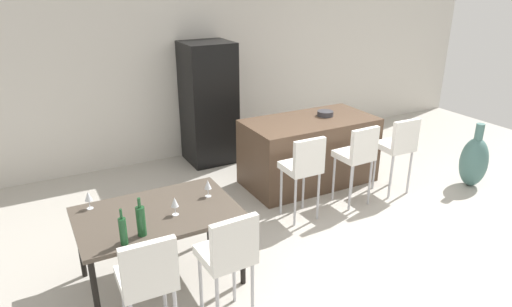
{
  "coord_description": "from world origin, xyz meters",
  "views": [
    {
      "loc": [
        -3.12,
        -3.64,
        2.75
      ],
      "look_at": [
        -0.86,
        0.57,
        0.85
      ],
      "focal_mm": 31.72,
      "sensor_mm": 36.0,
      "label": 1
    }
  ],
  "objects_px": {
    "dining_chair_near": "(148,277)",
    "wine_glass_left": "(88,196)",
    "refrigerator": "(209,103)",
    "wine_bottle_far": "(123,231)",
    "wine_glass_middle": "(208,185)",
    "fruit_bowl": "(325,113)",
    "floor_vase": "(474,161)",
    "bar_chair_left": "(304,165)",
    "bar_chair_middle": "(357,153)",
    "wine_glass_right": "(175,202)",
    "dining_chair_far": "(229,253)",
    "wine_bottle_inner": "(141,221)",
    "dining_table": "(158,218)",
    "bar_chair_right": "(398,144)",
    "kitchen_island": "(309,151)"
  },
  "relations": [
    {
      "from": "dining_chair_near",
      "to": "wine_glass_left",
      "type": "bearing_deg",
      "value": 99.53
    },
    {
      "from": "dining_chair_near",
      "to": "refrigerator",
      "type": "relative_size",
      "value": 0.57
    },
    {
      "from": "wine_bottle_far",
      "to": "wine_glass_middle",
      "type": "height_order",
      "value": "wine_bottle_far"
    },
    {
      "from": "fruit_bowl",
      "to": "floor_vase",
      "type": "height_order",
      "value": "fruit_bowl"
    },
    {
      "from": "bar_chair_left",
      "to": "floor_vase",
      "type": "bearing_deg",
      "value": -7.42
    },
    {
      "from": "bar_chair_middle",
      "to": "wine_glass_left",
      "type": "xyz_separation_m",
      "value": [
        -3.15,
        0.0,
        0.17
      ]
    },
    {
      "from": "bar_chair_middle",
      "to": "wine_glass_right",
      "type": "distance_m",
      "value": 2.55
    },
    {
      "from": "bar_chair_left",
      "to": "dining_chair_far",
      "type": "xyz_separation_m",
      "value": [
        -1.51,
        -1.19,
        0.0
      ]
    },
    {
      "from": "wine_glass_left",
      "to": "wine_bottle_inner",
      "type": "bearing_deg",
      "value": -65.77
    },
    {
      "from": "dining_table",
      "to": "fruit_bowl",
      "type": "relative_size",
      "value": 6.51
    },
    {
      "from": "wine_bottle_far",
      "to": "refrigerator",
      "type": "relative_size",
      "value": 0.17
    },
    {
      "from": "wine_glass_right",
      "to": "dining_chair_near",
      "type": "bearing_deg",
      "value": -122.71
    },
    {
      "from": "bar_chair_middle",
      "to": "wine_bottle_far",
      "type": "height_order",
      "value": "wine_bottle_far"
    },
    {
      "from": "bar_chair_left",
      "to": "refrigerator",
      "type": "height_order",
      "value": "refrigerator"
    },
    {
      "from": "wine_bottle_far",
      "to": "dining_table",
      "type": "bearing_deg",
      "value": 45.67
    },
    {
      "from": "refrigerator",
      "to": "floor_vase",
      "type": "xyz_separation_m",
      "value": [
        2.82,
        -2.59,
        -0.56
      ]
    },
    {
      "from": "wine_bottle_far",
      "to": "floor_vase",
      "type": "height_order",
      "value": "wine_bottle_far"
    },
    {
      "from": "wine_bottle_far",
      "to": "fruit_bowl",
      "type": "relative_size",
      "value": 1.44
    },
    {
      "from": "wine_bottle_inner",
      "to": "wine_glass_middle",
      "type": "bearing_deg",
      "value": 27.43
    },
    {
      "from": "wine_bottle_inner",
      "to": "wine_glass_right",
      "type": "relative_size",
      "value": 1.96
    },
    {
      "from": "bar_chair_right",
      "to": "dining_chair_far",
      "type": "relative_size",
      "value": 1.0
    },
    {
      "from": "dining_table",
      "to": "wine_glass_middle",
      "type": "height_order",
      "value": "wine_glass_middle"
    },
    {
      "from": "wine_bottle_inner",
      "to": "wine_glass_middle",
      "type": "distance_m",
      "value": 0.85
    },
    {
      "from": "dining_chair_far",
      "to": "wine_bottle_far",
      "type": "relative_size",
      "value": 3.31
    },
    {
      "from": "fruit_bowl",
      "to": "floor_vase",
      "type": "xyz_separation_m",
      "value": [
        1.65,
        -1.22,
        -0.59
      ]
    },
    {
      "from": "bar_chair_middle",
      "to": "floor_vase",
      "type": "distance_m",
      "value": 1.86
    },
    {
      "from": "dining_table",
      "to": "wine_glass_middle",
      "type": "bearing_deg",
      "value": 7.07
    },
    {
      "from": "wine_bottle_far",
      "to": "bar_chair_right",
      "type": "bearing_deg",
      "value": 11.35
    },
    {
      "from": "wine_bottle_far",
      "to": "wine_bottle_inner",
      "type": "bearing_deg",
      "value": 22.62
    },
    {
      "from": "wine_bottle_far",
      "to": "fruit_bowl",
      "type": "xyz_separation_m",
      "value": [
        3.15,
        1.62,
        0.09
      ]
    },
    {
      "from": "bar_chair_right",
      "to": "wine_glass_middle",
      "type": "relative_size",
      "value": 6.03
    },
    {
      "from": "wine_bottle_far",
      "to": "wine_bottle_inner",
      "type": "distance_m",
      "value": 0.18
    },
    {
      "from": "wine_glass_right",
      "to": "dining_table",
      "type": "bearing_deg",
      "value": 135.85
    },
    {
      "from": "wine_glass_middle",
      "to": "refrigerator",
      "type": "height_order",
      "value": "refrigerator"
    },
    {
      "from": "bar_chair_left",
      "to": "wine_bottle_inner",
      "type": "bearing_deg",
      "value": -161.84
    },
    {
      "from": "wine_glass_right",
      "to": "refrigerator",
      "type": "relative_size",
      "value": 0.09
    },
    {
      "from": "bar_chair_middle",
      "to": "wine_glass_middle",
      "type": "relative_size",
      "value": 6.03
    },
    {
      "from": "kitchen_island",
      "to": "bar_chair_middle",
      "type": "relative_size",
      "value": 1.71
    },
    {
      "from": "fruit_bowl",
      "to": "dining_chair_far",
      "type": "bearing_deg",
      "value": -139.75
    },
    {
      "from": "bar_chair_middle",
      "to": "bar_chair_right",
      "type": "bearing_deg",
      "value": 0.0
    },
    {
      "from": "wine_bottle_inner",
      "to": "wine_glass_right",
      "type": "distance_m",
      "value": 0.4
    },
    {
      "from": "wine_glass_middle",
      "to": "fruit_bowl",
      "type": "height_order",
      "value": "fruit_bowl"
    },
    {
      "from": "wine_bottle_inner",
      "to": "fruit_bowl",
      "type": "distance_m",
      "value": 3.37
    },
    {
      "from": "wine_bottle_inner",
      "to": "wine_glass_middle",
      "type": "xyz_separation_m",
      "value": [
        0.75,
        0.39,
        -0.01
      ]
    },
    {
      "from": "bar_chair_left",
      "to": "wine_bottle_far",
      "type": "relative_size",
      "value": 3.31
    },
    {
      "from": "dining_chair_far",
      "to": "wine_glass_middle",
      "type": "distance_m",
      "value": 0.94
    },
    {
      "from": "bar_chair_middle",
      "to": "wine_glass_right",
      "type": "height_order",
      "value": "bar_chair_middle"
    },
    {
      "from": "wine_glass_left",
      "to": "wine_glass_middle",
      "type": "relative_size",
      "value": 1.0
    },
    {
      "from": "bar_chair_right",
      "to": "fruit_bowl",
      "type": "bearing_deg",
      "value": 121.37
    },
    {
      "from": "wine_glass_middle",
      "to": "bar_chair_right",
      "type": "bearing_deg",
      "value": 5.83
    }
  ]
}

